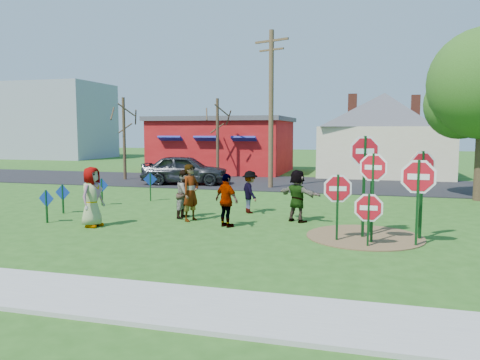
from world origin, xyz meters
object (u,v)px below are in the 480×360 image
object	(u,v)px
stop_sign_b	(372,173)
stop_sign_d	(422,173)
stop_sign_a	(338,193)
utility_pole	(271,106)
suv	(185,169)
person_b	(191,193)
stop_sign_c	(373,177)
person_a	(92,197)

from	to	relation	value
stop_sign_b	stop_sign_d	bearing A→B (deg)	-30.82
stop_sign_a	utility_pole	world-z (taller)	utility_pole
suv	utility_pole	size ratio (longest dim) A/B	0.59
person_b	utility_pole	bearing A→B (deg)	16.03
stop_sign_b	stop_sign_c	xyz separation A→B (m)	(0.02, -1.24, 0.00)
person_b	stop_sign_c	bearing A→B (deg)	-85.52
suv	person_b	bearing A→B (deg)	-166.12
stop_sign_b	stop_sign_c	size ratio (longest dim) A/B	0.97
stop_sign_b	suv	size ratio (longest dim) A/B	0.52
stop_sign_a	stop_sign_d	world-z (taller)	stop_sign_d
person_b	suv	distance (m)	10.43
person_a	stop_sign_d	bearing A→B (deg)	-80.49
person_a	stop_sign_a	bearing A→B (deg)	-84.87
stop_sign_d	utility_pole	size ratio (longest dim) A/B	0.32
stop_sign_c	suv	xyz separation A→B (m)	(-9.75, 11.25, -0.91)
stop_sign_a	stop_sign_c	bearing A→B (deg)	-13.62
stop_sign_c	suv	distance (m)	14.91
stop_sign_d	person_a	size ratio (longest dim) A/B	1.38
person_b	utility_pole	distance (m)	9.92
stop_sign_d	utility_pole	bearing A→B (deg)	90.25
stop_sign_a	stop_sign_d	bearing A→B (deg)	8.32
stop_sign_b	utility_pole	world-z (taller)	utility_pole
stop_sign_a	utility_pole	bearing A→B (deg)	99.40
stop_sign_a	utility_pole	distance (m)	12.02
stop_sign_b	person_b	xyz separation A→B (m)	(-5.66, 0.41, -0.81)
stop_sign_c	stop_sign_d	xyz separation A→B (m)	(1.26, 0.79, 0.07)
stop_sign_a	person_b	world-z (taller)	stop_sign_a
stop_sign_d	person_a	distance (m)	9.60
stop_sign_b	stop_sign_d	xyz separation A→B (m)	(1.29, -0.44, 0.07)
person_b	utility_pole	world-z (taller)	utility_pole
stop_sign_c	stop_sign_d	world-z (taller)	stop_sign_d
person_a	utility_pole	size ratio (longest dim) A/B	0.23
stop_sign_a	suv	size ratio (longest dim) A/B	0.41
utility_pole	stop_sign_b	bearing A→B (deg)	-63.28
stop_sign_c	person_b	world-z (taller)	stop_sign_c
person_a	suv	xyz separation A→B (m)	(-1.49, 11.27, -0.09)
stop_sign_c	person_a	bearing A→B (deg)	-164.10
stop_sign_c	suv	size ratio (longest dim) A/B	0.53
stop_sign_a	stop_sign_d	size ratio (longest dim) A/B	0.75
stop_sign_d	person_b	distance (m)	7.05
stop_sign_c	suv	bearing A→B (deg)	146.64
suv	utility_pole	world-z (taller)	utility_pole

